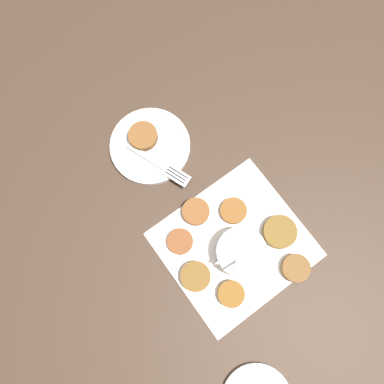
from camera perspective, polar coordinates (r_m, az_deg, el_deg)
name	(u,v)px	position (r m, az deg, el deg)	size (l,w,h in m)	color
ground_plane	(236,248)	(0.85, 6.77, -8.50)	(4.00, 4.00, 0.00)	#38281E
napkin	(236,244)	(0.85, 6.75, -7.81)	(0.35, 0.33, 0.00)	white
sauce_bowl	(240,253)	(0.82, 7.26, -9.15)	(0.12, 0.11, 0.10)	silver
fritter_0	(180,242)	(0.84, -1.84, -7.56)	(0.06, 0.06, 0.01)	brown
fritter_1	(280,232)	(0.86, 13.21, -5.94)	(0.07, 0.07, 0.02)	brown
fritter_2	(196,212)	(0.84, 0.59, -3.02)	(0.06, 0.06, 0.02)	brown
fritter_3	(296,268)	(0.86, 15.51, -11.11)	(0.06, 0.06, 0.02)	brown
fritter_4	(233,211)	(0.85, 6.32, -2.85)	(0.06, 0.06, 0.01)	brown
fritter_5	(231,294)	(0.83, 5.98, -15.19)	(0.06, 0.06, 0.02)	brown
fritter_6	(195,276)	(0.83, 0.52, -12.74)	(0.07, 0.07, 0.02)	brown
serving_plate	(150,146)	(0.89, -6.41, 7.04)	(0.19, 0.19, 0.02)	silver
fritter_on_plate	(143,136)	(0.88, -7.47, 8.45)	(0.07, 0.07, 0.02)	brown
fork	(164,168)	(0.86, -4.24, 3.73)	(0.11, 0.15, 0.00)	silver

